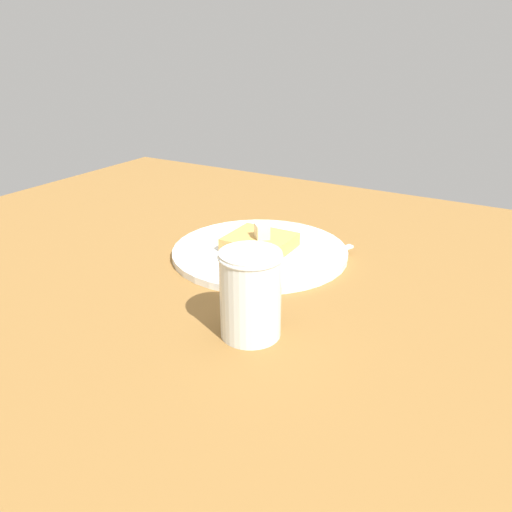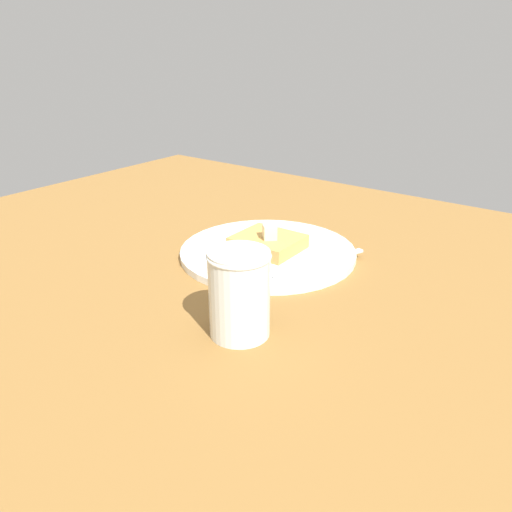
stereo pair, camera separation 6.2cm
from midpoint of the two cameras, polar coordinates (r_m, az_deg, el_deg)
name	(u,v)px [view 1 (the left image)]	position (r cm, az deg, el deg)	size (l,w,h in cm)	color
table_surface	(172,267)	(73.93, -11.98, -1.32)	(102.10, 102.10, 1.96)	brown
plate	(260,251)	(73.88, -1.97, 0.49)	(25.86, 25.86, 1.00)	silver
toast_slice_center	(260,242)	(73.33, -1.98, 1.53)	(9.22, 8.22, 1.99)	tan
butter_pat_primary	(262,231)	(71.81, -1.78, 2.79)	(2.07, 1.87, 2.07)	beige
fork	(307,261)	(69.08, 3.32, -0.66)	(7.14, 15.43, 0.36)	silver
syrup_jar	(251,296)	(52.61, -4.04, -4.67)	(6.76, 6.76, 9.62)	#361208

